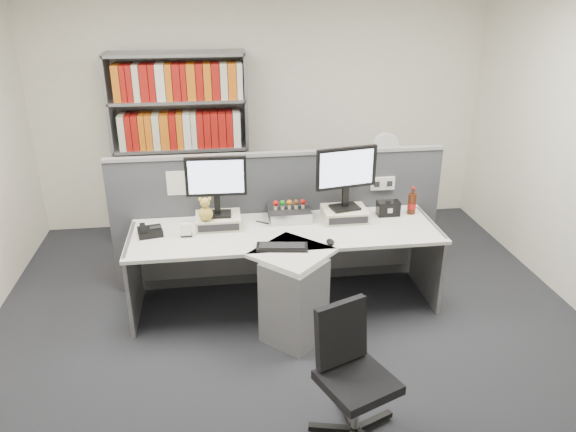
{
  "coord_description": "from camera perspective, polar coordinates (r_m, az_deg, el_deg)",
  "views": [
    {
      "loc": [
        -0.54,
        -3.32,
        2.63
      ],
      "look_at": [
        0.0,
        0.65,
        0.92
      ],
      "focal_mm": 34.06,
      "sensor_mm": 36.0,
      "label": 1
    }
  ],
  "objects": [
    {
      "name": "room_shell",
      "position": [
        3.46,
        1.48,
        9.11
      ],
      "size": [
        5.04,
        5.54,
        2.72
      ],
      "color": "white",
      "rests_on": "ground"
    },
    {
      "name": "cola_bottle",
      "position": [
        5.01,
        12.8,
        1.27
      ],
      "size": [
        0.08,
        0.08,
        0.25
      ],
      "color": "#3F190A",
      "rests_on": "desk"
    },
    {
      "name": "monitor_right",
      "position": [
        4.67,
        6.11,
        4.51
      ],
      "size": [
        0.54,
        0.22,
        0.55
      ],
      "color": "black",
      "rests_on": "monitor_riser_right"
    },
    {
      "name": "keyboard",
      "position": [
        4.27,
        -0.63,
        -3.24
      ],
      "size": [
        0.42,
        0.21,
        0.03
      ],
      "color": "black",
      "rests_on": "desk"
    },
    {
      "name": "desktop_pc",
      "position": [
        4.8,
        0.12,
        0.3
      ],
      "size": [
        0.36,
        0.32,
        0.1
      ],
      "color": "black",
      "rests_on": "desk"
    },
    {
      "name": "ground",
      "position": [
        4.27,
        1.22,
        -14.93
      ],
      "size": [
        5.5,
        5.5,
        0.0
      ],
      "primitive_type": "plane",
      "color": "#2A2C32",
      "rests_on": "ground"
    },
    {
      "name": "desk",
      "position": [
        4.51,
        0.1,
        -5.71
      ],
      "size": [
        2.6,
        1.2,
        0.72
      ],
      "color": "white",
      "rests_on": "ground"
    },
    {
      "name": "monitor_riser_left",
      "position": [
        4.68,
        -7.29,
        -0.49
      ],
      "size": [
        0.38,
        0.31,
        0.1
      ],
      "color": "beige",
      "rests_on": "desk"
    },
    {
      "name": "desk_calendar",
      "position": [
        4.53,
        -10.58,
        -1.53
      ],
      "size": [
        0.09,
        0.07,
        0.11
      ],
      "color": "black",
      "rests_on": "desk"
    },
    {
      "name": "figurines",
      "position": [
        4.75,
        0.15,
        1.33
      ],
      "size": [
        0.29,
        0.05,
        0.09
      ],
      "color": "beige",
      "rests_on": "desktop_pc"
    },
    {
      "name": "shelving_unit",
      "position": [
        6.0,
        -10.97,
        6.71
      ],
      "size": [
        1.41,
        0.4,
        2.0
      ],
      "color": "gray",
      "rests_on": "ground"
    },
    {
      "name": "monitor_riser_right",
      "position": [
        4.8,
        5.93,
        0.22
      ],
      "size": [
        0.38,
        0.31,
        0.1
      ],
      "color": "beige",
      "rests_on": "desk"
    },
    {
      "name": "mouse",
      "position": [
        4.35,
        4.44,
        -2.71
      ],
      "size": [
        0.06,
        0.1,
        0.04
      ],
      "primitive_type": "ellipsoid",
      "color": "black",
      "rests_on": "desk"
    },
    {
      "name": "office_chair",
      "position": [
        3.48,
        6.61,
        -15.72
      ],
      "size": [
        0.57,
        0.56,
        0.85
      ],
      "color": "silver",
      "rests_on": "ground"
    },
    {
      "name": "speaker",
      "position": [
        4.94,
        10.42,
        0.79
      ],
      "size": [
        0.2,
        0.11,
        0.13
      ],
      "primitive_type": "cube",
      "color": "black",
      "rests_on": "desk"
    },
    {
      "name": "partition",
      "position": [
        5.01,
        -0.88,
        -0.19
      ],
      "size": [
        3.0,
        0.08,
        1.27
      ],
      "color": "#404249",
      "rests_on": "ground"
    },
    {
      "name": "desk_fan",
      "position": [
        5.81,
        10.04,
        6.74
      ],
      "size": [
        0.31,
        0.18,
        0.52
      ],
      "color": "white",
      "rests_on": "filing_cabinet"
    },
    {
      "name": "desk_phone",
      "position": [
        4.63,
        -14.26,
        -1.56
      ],
      "size": [
        0.23,
        0.21,
        0.08
      ],
      "color": "black",
      "rests_on": "desk"
    },
    {
      "name": "plush_toy",
      "position": [
        4.54,
        -8.61,
        0.55
      ],
      "size": [
        0.12,
        0.12,
        0.2
      ],
      "color": "gold",
      "rests_on": "monitor_riser_left"
    },
    {
      "name": "filing_cabinet",
      "position": [
        6.04,
        9.6,
        0.6
      ],
      "size": [
        0.45,
        0.61,
        0.7
      ],
      "color": "gray",
      "rests_on": "ground"
    },
    {
      "name": "monitor_left",
      "position": [
        4.55,
        -7.52,
        3.63
      ],
      "size": [
        0.5,
        0.17,
        0.51
      ],
      "color": "black",
      "rests_on": "monitor_riser_left"
    }
  ]
}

